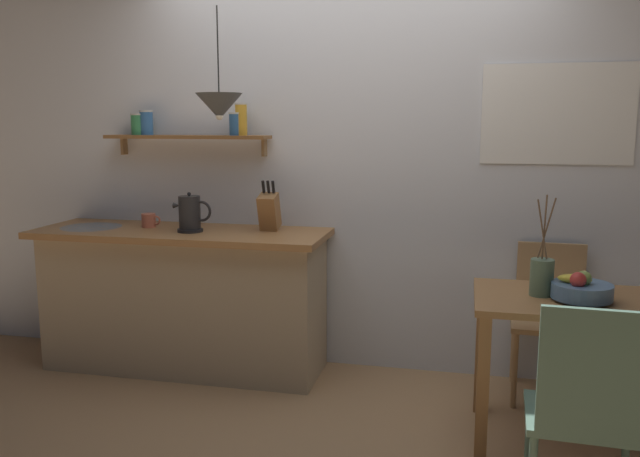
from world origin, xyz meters
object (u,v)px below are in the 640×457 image
(dining_chair_near, at_px, (588,408))
(coffee_mug_by_sink, at_px, (149,220))
(dining_table, at_px, (566,326))
(electric_kettle, at_px, (190,214))
(dining_chair_far, at_px, (550,311))
(twig_vase, at_px, (542,276))
(knife_block, at_px, (269,211))
(pendant_lamp, at_px, (219,106))
(fruit_bowl, at_px, (581,289))

(dining_chair_near, bearing_deg, coffee_mug_by_sink, 152.09)
(dining_table, bearing_deg, electric_kettle, 168.11)
(dining_chair_far, distance_m, twig_vase, 0.69)
(dining_chair_near, bearing_deg, twig_vase, 97.73)
(knife_block, xyz_separation_m, pendant_lamp, (-0.22, -0.23, 0.63))
(dining_chair_far, distance_m, pendant_lamp, 2.23)
(twig_vase, distance_m, electric_kettle, 2.06)
(fruit_bowl, bearing_deg, dining_chair_near, -95.52)
(fruit_bowl, distance_m, knife_block, 1.84)
(dining_table, distance_m, coffee_mug_by_sink, 2.54)
(dining_chair_near, distance_m, twig_vase, 0.83)
(coffee_mug_by_sink, bearing_deg, electric_kettle, -16.74)
(dining_chair_near, relative_size, pendant_lamp, 1.46)
(dining_table, distance_m, dining_chair_far, 0.62)
(dining_chair_far, height_order, knife_block, knife_block)
(fruit_bowl, xyz_separation_m, knife_block, (-1.72, 0.63, 0.23))
(knife_block, bearing_deg, dining_table, -19.31)
(fruit_bowl, bearing_deg, coffee_mug_by_sink, 166.71)
(fruit_bowl, height_order, electric_kettle, electric_kettle)
(twig_vase, distance_m, pendant_lamp, 1.97)
(dining_chair_far, distance_m, knife_block, 1.75)
(coffee_mug_by_sink, bearing_deg, knife_block, 2.76)
(twig_vase, height_order, pendant_lamp, pendant_lamp)
(electric_kettle, relative_size, pendant_lamp, 0.39)
(dining_chair_near, xyz_separation_m, fruit_bowl, (0.07, 0.70, 0.28))
(pendant_lamp, bearing_deg, twig_vase, -10.67)
(dining_chair_far, height_order, coffee_mug_by_sink, coffee_mug_by_sink)
(dining_chair_far, height_order, fruit_bowl, fruit_bowl)
(fruit_bowl, bearing_deg, electric_kettle, 167.23)
(dining_chair_far, distance_m, electric_kettle, 2.20)
(electric_kettle, distance_m, pendant_lamp, 0.69)
(dining_chair_far, bearing_deg, dining_chair_near, -90.85)
(dining_table, bearing_deg, fruit_bowl, -42.51)
(dining_table, bearing_deg, dining_chair_far, 89.83)
(dining_chair_near, relative_size, dining_chair_far, 1.06)
(dining_table, xyz_separation_m, dining_chair_far, (0.00, 0.61, -0.10))
(electric_kettle, bearing_deg, pendant_lamp, -21.72)
(dining_chair_far, height_order, pendant_lamp, pendant_lamp)
(fruit_bowl, relative_size, pendant_lamp, 0.44)
(pendant_lamp, bearing_deg, fruit_bowl, -11.58)
(dining_chair_near, xyz_separation_m, dining_chair_far, (0.02, 1.36, -0.02))
(dining_chair_far, xyz_separation_m, electric_kettle, (-2.13, -0.16, 0.52))
(dining_table, relative_size, pendant_lamp, 1.38)
(dining_table, height_order, twig_vase, twig_vase)
(twig_vase, distance_m, coffee_mug_by_sink, 2.39)
(dining_chair_near, height_order, electric_kettle, electric_kettle)
(electric_kettle, distance_m, knife_block, 0.48)
(dining_table, relative_size, electric_kettle, 3.56)
(knife_block, bearing_deg, fruit_bowl, -20.14)
(dining_chair_far, height_order, twig_vase, twig_vase)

